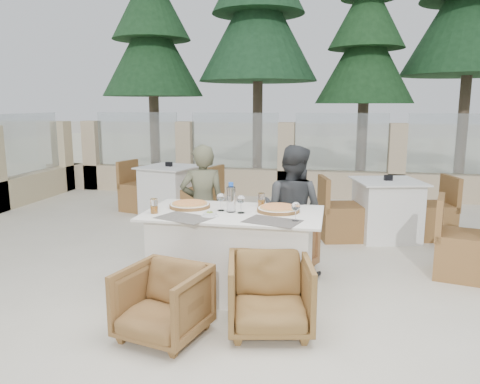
% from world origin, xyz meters
% --- Properties ---
extents(ground, '(80.00, 80.00, 0.00)m').
position_xyz_m(ground, '(0.00, 0.00, 0.00)').
color(ground, beige).
rests_on(ground, ground).
extents(sand_patch, '(30.00, 16.00, 0.01)m').
position_xyz_m(sand_patch, '(0.00, 14.00, 0.01)').
color(sand_patch, beige).
rests_on(sand_patch, ground).
extents(perimeter_wall_far, '(10.00, 0.34, 1.60)m').
position_xyz_m(perimeter_wall_far, '(0.00, 4.80, 0.80)').
color(perimeter_wall_far, '#C7B08C').
rests_on(perimeter_wall_far, ground).
extents(pine_far_left, '(2.42, 2.42, 5.50)m').
position_xyz_m(pine_far_left, '(-3.50, 7.00, 2.75)').
color(pine_far_left, '#1D4422').
rests_on(pine_far_left, ground).
extents(pine_mid_left, '(2.86, 2.86, 6.50)m').
position_xyz_m(pine_mid_left, '(-1.00, 7.50, 3.25)').
color(pine_mid_left, '#1E4827').
rests_on(pine_mid_left, ground).
extents(pine_centre, '(2.20, 2.20, 5.00)m').
position_xyz_m(pine_centre, '(1.50, 7.20, 2.50)').
color(pine_centre, '#1D4521').
rests_on(pine_centre, ground).
extents(pine_mid_right, '(2.99, 2.99, 6.80)m').
position_xyz_m(pine_mid_right, '(3.80, 7.80, 3.40)').
color(pine_mid_right, '#1B4222').
rests_on(pine_mid_right, ground).
extents(dining_table, '(1.60, 0.90, 0.77)m').
position_xyz_m(dining_table, '(0.01, 0.02, 0.39)').
color(dining_table, silver).
rests_on(dining_table, ground).
extents(placemat_near_left, '(0.53, 0.44, 0.00)m').
position_xyz_m(placemat_near_left, '(-0.36, -0.28, 0.77)').
color(placemat_near_left, '#605A52').
rests_on(placemat_near_left, dining_table).
extents(placemat_near_right, '(0.52, 0.42, 0.00)m').
position_xyz_m(placemat_near_right, '(0.41, -0.25, 0.77)').
color(placemat_near_right, '#534D47').
rests_on(placemat_near_right, dining_table).
extents(pizza_left, '(0.47, 0.47, 0.05)m').
position_xyz_m(pizza_left, '(-0.43, 0.13, 0.79)').
color(pizza_left, '#D6511D').
rests_on(pizza_left, dining_table).
extents(pizza_right, '(0.46, 0.46, 0.05)m').
position_xyz_m(pizza_right, '(0.41, 0.13, 0.80)').
color(pizza_right, '#DA491D').
rests_on(pizza_right, dining_table).
extents(water_bottle, '(0.10, 0.10, 0.27)m').
position_xyz_m(water_bottle, '(-0.01, 0.02, 0.91)').
color(water_bottle, '#AFCFE6').
rests_on(water_bottle, dining_table).
extents(wine_glass_centre, '(0.09, 0.09, 0.18)m').
position_xyz_m(wine_glass_centre, '(-0.11, 0.05, 0.86)').
color(wine_glass_centre, white).
rests_on(wine_glass_centre, dining_table).
extents(wine_glass_near, '(0.08, 0.08, 0.18)m').
position_xyz_m(wine_glass_near, '(0.09, -0.00, 0.86)').
color(wine_glass_near, white).
rests_on(wine_glass_near, dining_table).
extents(wine_glass_corner, '(0.08, 0.08, 0.18)m').
position_xyz_m(wine_glass_corner, '(0.59, -0.20, 0.86)').
color(wine_glass_corner, white).
rests_on(wine_glass_corner, dining_table).
extents(beer_glass_left, '(0.08, 0.08, 0.13)m').
position_xyz_m(beer_glass_left, '(-0.67, -0.16, 0.84)').
color(beer_glass_left, orange).
rests_on(beer_glass_left, dining_table).
extents(beer_glass_right, '(0.09, 0.09, 0.13)m').
position_xyz_m(beer_glass_right, '(0.23, 0.30, 0.84)').
color(beer_glass_right, orange).
rests_on(beer_glass_right, dining_table).
extents(olive_dish, '(0.15, 0.15, 0.04)m').
position_xyz_m(olive_dish, '(-0.16, -0.18, 0.79)').
color(olive_dish, silver).
rests_on(olive_dish, dining_table).
extents(armchair_far_left, '(0.81, 0.83, 0.62)m').
position_xyz_m(armchair_far_left, '(-0.48, 0.59, 0.31)').
color(armchair_far_left, brown).
rests_on(armchair_far_left, ground).
extents(armchair_far_right, '(0.86, 0.87, 0.60)m').
position_xyz_m(armchair_far_right, '(0.36, 0.64, 0.30)').
color(armchair_far_right, brown).
rests_on(armchair_far_right, ground).
extents(armchair_near_left, '(0.71, 0.72, 0.55)m').
position_xyz_m(armchair_near_left, '(-0.32, -0.92, 0.27)').
color(armchair_near_left, brown).
rests_on(armchair_near_left, ground).
extents(armchair_near_right, '(0.75, 0.76, 0.59)m').
position_xyz_m(armchair_near_right, '(0.44, -0.65, 0.29)').
color(armchair_near_right, brown).
rests_on(armchair_near_right, ground).
extents(diner_left, '(0.56, 0.45, 1.32)m').
position_xyz_m(diner_left, '(-0.47, 0.71, 0.66)').
color(diner_left, '#585940').
rests_on(diner_left, ground).
extents(diner_right, '(0.79, 0.70, 1.34)m').
position_xyz_m(diner_right, '(0.49, 0.63, 0.67)').
color(diner_right, '#343638').
rests_on(diner_right, ground).
extents(bg_table_a, '(1.80, 1.21, 0.77)m').
position_xyz_m(bg_table_a, '(-1.66, 2.92, 0.39)').
color(bg_table_a, silver).
rests_on(bg_table_a, ground).
extents(bg_table_b, '(1.79, 1.19, 0.77)m').
position_xyz_m(bg_table_b, '(1.58, 2.17, 0.39)').
color(bg_table_b, white).
rests_on(bg_table_b, ground).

